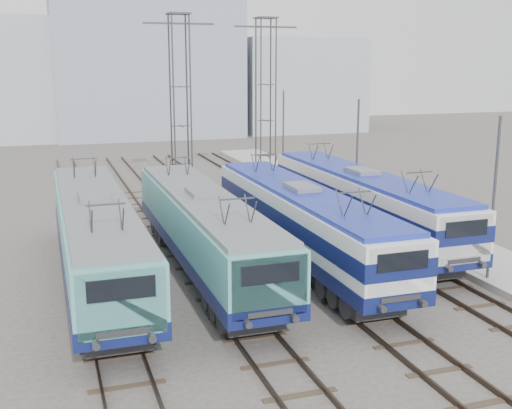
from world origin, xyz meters
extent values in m
plane|color=#514C47|center=(0.00, 0.00, 0.00)|extent=(160.00, 160.00, 0.00)
cube|color=#9E9E99|center=(10.20, 8.00, 0.15)|extent=(4.00, 70.00, 0.30)
cube|color=#0F1750|center=(-6.75, 7.23, 1.36)|extent=(2.81, 17.73, 0.59)
cube|color=#57A9AA|center=(-6.75, 7.23, 2.54)|extent=(2.76, 17.73, 1.77)
cube|color=#57A9AA|center=(-6.75, -1.29, 2.37)|extent=(2.54, 0.69, 2.01)
cube|color=slate|center=(-6.75, 7.23, 3.53)|extent=(2.54, 17.02, 0.20)
cube|color=#262628|center=(-6.75, 1.32, 0.62)|extent=(2.07, 3.55, 0.66)
cube|color=#262628|center=(-6.75, 13.14, 0.62)|extent=(2.07, 3.55, 0.66)
cube|color=#0F1750|center=(-2.25, 7.12, 1.33)|extent=(2.73, 17.24, 0.57)
cube|color=#57A9AA|center=(-2.25, 7.12, 2.48)|extent=(2.68, 17.24, 1.72)
cube|color=#57A9AA|center=(-2.25, -1.16, 2.31)|extent=(2.47, 0.67, 1.95)
cube|color=slate|center=(-2.25, 7.12, 3.44)|extent=(2.47, 16.55, 0.19)
cube|color=#262628|center=(-2.25, 1.37, 0.61)|extent=(2.01, 3.45, 0.65)
cube|color=#262628|center=(-2.25, 12.87, 0.61)|extent=(2.01, 3.45, 0.65)
cube|color=#0F1750|center=(2.25, 6.93, 1.33)|extent=(2.72, 17.18, 0.57)
cube|color=white|center=(2.25, 6.93, 2.47)|extent=(2.67, 17.18, 1.72)
cube|color=#0F1750|center=(2.25, 6.93, 2.42)|extent=(2.71, 17.20, 0.67)
cube|color=white|center=(2.25, -1.33, 2.30)|extent=(2.46, 0.67, 1.95)
cube|color=#1C2C9A|center=(2.25, 6.93, 3.43)|extent=(2.46, 16.49, 0.19)
cube|color=#262628|center=(2.25, 1.20, 0.61)|extent=(2.00, 3.44, 0.64)
cube|color=#262628|center=(2.25, 12.66, 0.61)|extent=(2.00, 3.44, 0.64)
cube|color=#0F1750|center=(6.75, 9.82, 1.33)|extent=(2.74, 17.31, 0.58)
cube|color=white|center=(6.75, 9.82, 2.49)|extent=(2.69, 17.31, 1.73)
cube|color=#0F1750|center=(6.75, 9.82, 2.44)|extent=(2.73, 17.33, 0.67)
cube|color=white|center=(6.75, 1.50, 2.32)|extent=(2.48, 0.67, 1.96)
cube|color=#1C2C9A|center=(6.75, 9.82, 3.45)|extent=(2.48, 16.62, 0.19)
cube|color=#262628|center=(6.75, 4.05, 0.61)|extent=(2.02, 3.46, 0.65)
cube|color=#262628|center=(6.75, 15.59, 0.61)|extent=(2.02, 3.46, 0.65)
cylinder|color=#3F4247|center=(-0.55, 21.45, 6.00)|extent=(0.10, 0.10, 12.00)
cylinder|color=#3F4247|center=(0.55, 21.45, 6.00)|extent=(0.10, 0.10, 12.00)
cylinder|color=#3F4247|center=(-0.55, 22.55, 6.00)|extent=(0.10, 0.10, 12.00)
cylinder|color=#3F4247|center=(0.55, 22.55, 6.00)|extent=(0.10, 0.10, 12.00)
cube|color=#3F4247|center=(0.00, 22.00, 11.40)|extent=(4.50, 0.12, 0.12)
cylinder|color=#3F4247|center=(5.95, 23.45, 6.00)|extent=(0.10, 0.10, 12.00)
cylinder|color=#3F4247|center=(7.05, 23.45, 6.00)|extent=(0.10, 0.10, 12.00)
cylinder|color=#3F4247|center=(5.95, 24.55, 6.00)|extent=(0.10, 0.10, 12.00)
cylinder|color=#3F4247|center=(7.05, 24.55, 6.00)|extent=(0.10, 0.10, 12.00)
cube|color=#3F4247|center=(6.50, 24.00, 11.40)|extent=(4.50, 0.12, 0.12)
cylinder|color=#3F4247|center=(8.60, 2.00, 3.50)|extent=(0.12, 0.12, 7.00)
cylinder|color=#3F4247|center=(8.60, 14.00, 3.50)|extent=(0.12, 0.12, 7.00)
cylinder|color=#3F4247|center=(8.60, 26.00, 3.50)|extent=(0.12, 0.12, 7.00)
cube|color=#8E96AC|center=(4.00, 62.00, 9.00)|extent=(22.00, 14.00, 18.00)
cube|color=#A2ABB5|center=(24.00, 62.00, 6.00)|extent=(16.00, 12.00, 12.00)
camera|label=1|loc=(-8.53, -19.00, 9.08)|focal=45.00mm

